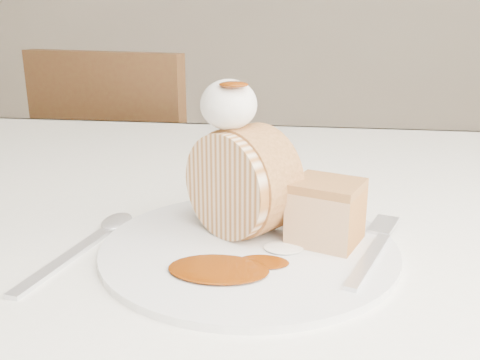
# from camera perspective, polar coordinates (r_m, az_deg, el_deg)

# --- Properties ---
(table) EXTENTS (1.40, 0.90, 0.75)m
(table) POSITION_cam_1_polar(r_m,az_deg,el_deg) (0.68, 2.38, -9.29)
(table) COLOR white
(table) RESTS_ON ground
(chair_far) EXTENTS (0.50, 0.50, 0.88)m
(chair_far) POSITION_cam_1_polar(r_m,az_deg,el_deg) (1.46, -11.27, -1.43)
(chair_far) COLOR brown
(chair_far) RESTS_ON ground
(plate) EXTENTS (0.36, 0.36, 0.01)m
(plate) POSITION_cam_1_polar(r_m,az_deg,el_deg) (0.51, 0.96, -7.21)
(plate) COLOR white
(plate) RESTS_ON table
(roulade_slice) EXTENTS (0.12, 0.11, 0.10)m
(roulade_slice) POSITION_cam_1_polar(r_m,az_deg,el_deg) (0.52, 0.22, -0.21)
(roulade_slice) COLOR beige
(roulade_slice) RESTS_ON plate
(cake_chunk) EXTENTS (0.08, 0.07, 0.05)m
(cake_chunk) POSITION_cam_1_polar(r_m,az_deg,el_deg) (0.51, 9.14, -3.77)
(cake_chunk) COLOR #B37443
(cake_chunk) RESTS_ON plate
(whipped_cream) EXTENTS (0.05, 0.05, 0.05)m
(whipped_cream) POSITION_cam_1_polar(r_m,az_deg,el_deg) (0.50, -1.22, 8.04)
(whipped_cream) COLOR white
(whipped_cream) RESTS_ON roulade_slice
(caramel_drizzle) EXTENTS (0.03, 0.02, 0.01)m
(caramel_drizzle) POSITION_cam_1_polar(r_m,az_deg,el_deg) (0.48, -0.68, 10.85)
(caramel_drizzle) COLOR #652704
(caramel_drizzle) RESTS_ON whipped_cream
(caramel_pool) EXTENTS (0.10, 0.08, 0.00)m
(caramel_pool) POSITION_cam_1_polar(r_m,az_deg,el_deg) (0.46, -2.32, -9.45)
(caramel_pool) COLOR #652704
(caramel_pool) RESTS_ON plate
(fork) EXTENTS (0.08, 0.16, 0.00)m
(fork) POSITION_cam_1_polar(r_m,az_deg,el_deg) (0.49, 13.58, -8.28)
(fork) COLOR silver
(fork) RESTS_ON plate
(spoon) EXTENTS (0.05, 0.18, 0.00)m
(spoon) POSITION_cam_1_polar(r_m,az_deg,el_deg) (0.51, -18.21, -8.10)
(spoon) COLOR silver
(spoon) RESTS_ON table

